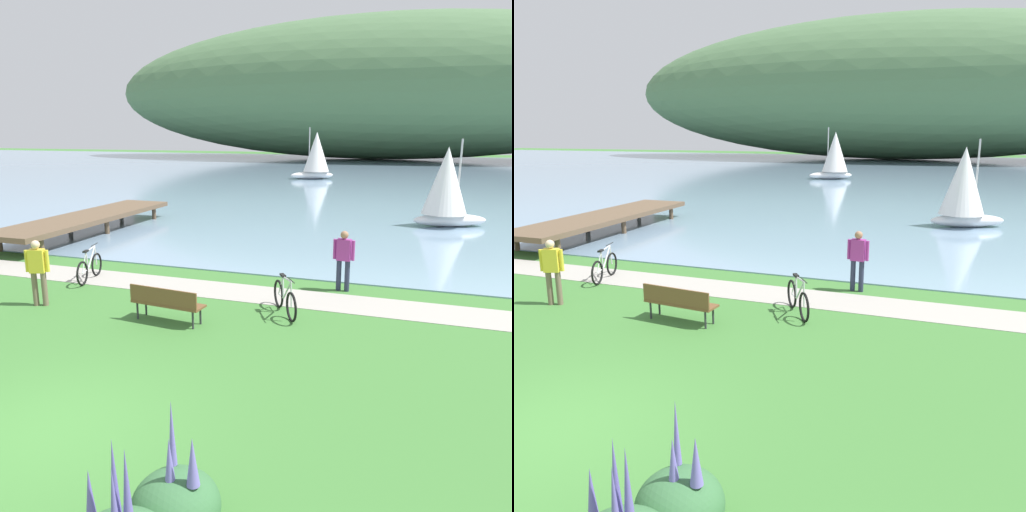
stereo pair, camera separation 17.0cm
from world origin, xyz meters
The scene contains 13 objects.
ground_plane centered at (0.00, 0.00, 0.00)m, with size 200.00×200.00×0.00m, color #3D7533.
bay_water centered at (0.00, 49.13, 0.02)m, with size 180.00×80.00×0.04m, color #7A99B2.
distant_hillside centered at (-4.09, 77.82, 10.50)m, with size 86.44×28.00×20.91m, color #4C7047.
shoreline_path centered at (0.00, 7.30, 0.01)m, with size 60.00×1.50×0.01m, color #A39E93.
park_bench_near_camera centered at (-0.49, 4.58, 0.52)m, with size 1.84×0.65×0.88m.
bicycle_leaning_near_bench centered at (-4.37, 6.97, 0.40)m, with size 0.47×1.74×1.01m.
bicycle_beside_path centered at (1.96, 6.04, 0.40)m, with size 1.02×1.52×1.01m.
person_at_shoreline centered at (2.97, 8.42, 0.98)m, with size 0.61×0.25×1.71m.
person_on_the_grass centered at (-4.15, 4.63, 0.98)m, with size 0.58×0.33×1.71m.
echium_bush_mid_cluster centered at (2.80, -1.23, 0.41)m, with size 0.99×0.99×1.53m.
sailboat_mid_bay centered at (-5.25, 41.52, 2.22)m, with size 4.03×3.12×4.63m.
sailboat_toward_hillside centered at (5.72, 19.72, 1.91)m, with size 3.51×2.58×3.98m.
pier_dock centered at (-9.00, 13.13, 0.69)m, with size 2.40×10.00×0.80m.
Camera 1 is at (5.21, -5.52, 4.39)m, focal length 36.29 mm.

